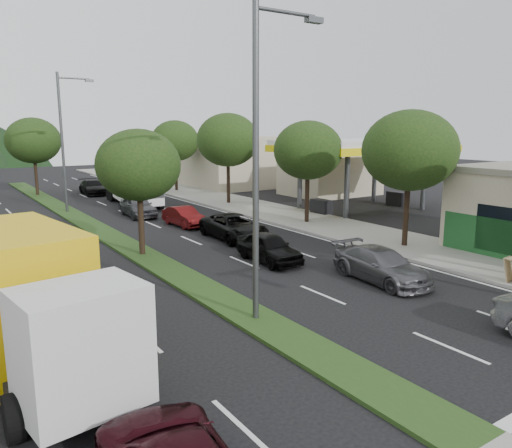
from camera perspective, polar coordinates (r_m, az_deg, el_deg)
sidewalk_right at (r=36.94m, az=1.47°, el=1.47°), size 5.00×90.00×0.15m
median at (r=34.40m, az=-18.85°, el=0.14°), size 1.60×56.00×0.12m
gas_canopy at (r=38.41m, az=12.18°, el=8.46°), size 12.20×8.20×5.25m
bldg_right_far at (r=56.35m, az=-3.88°, el=7.33°), size 10.00×16.00×5.20m
tree_r_b at (r=26.52m, az=17.17°, el=8.02°), size 4.80×4.80×6.94m
tree_r_c at (r=32.19m, az=5.96°, el=8.37°), size 4.40×4.40×6.48m
tree_r_d at (r=40.38m, az=-3.23°, el=9.56°), size 5.00×5.00×7.17m
tree_r_e at (r=49.26m, az=-9.23°, el=9.36°), size 4.60×4.60×6.71m
tree_med_near at (r=24.37m, az=-13.28°, el=6.55°), size 4.00×4.00×6.02m
tree_med_far at (r=49.52m, az=-24.12°, el=8.69°), size 4.80×4.80×6.94m
streetlight_near at (r=15.47m, az=0.61°, el=8.73°), size 2.60×0.25×10.00m
streetlight_mid at (r=38.76m, az=-21.02°, el=9.39°), size 2.60×0.25×10.00m
car_queue_a at (r=23.29m, az=1.48°, el=-2.70°), size 1.73×4.03×1.36m
car_queue_b at (r=21.01m, az=14.11°, el=-4.58°), size 2.23×4.78×1.35m
car_queue_c at (r=32.01m, az=-8.23°, el=0.85°), size 1.53×3.80×1.23m
car_queue_d at (r=27.99m, az=-2.51°, el=-0.33°), size 2.53×5.11×1.39m
car_queue_e at (r=36.09m, az=-13.35°, el=2.01°), size 1.97×4.39×1.47m
car_queue_f at (r=49.17m, az=-18.14°, el=4.02°), size 2.15×4.76×1.35m
box_truck at (r=13.96m, az=-24.47°, el=-8.73°), size 3.66×7.66×3.64m
motorhome at (r=41.57m, az=-13.89°, el=4.73°), size 3.95×9.47×3.53m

